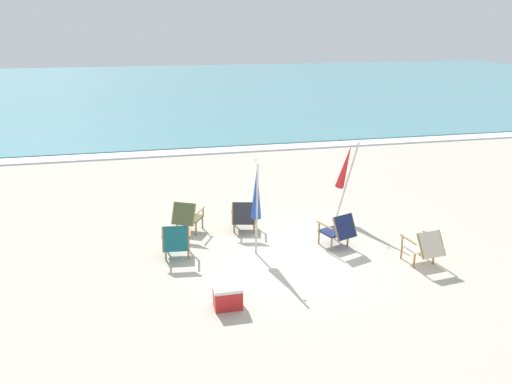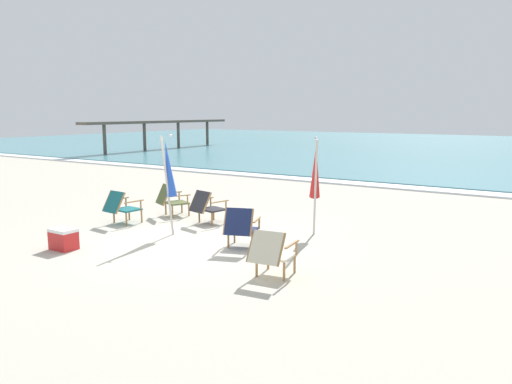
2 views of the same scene
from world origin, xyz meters
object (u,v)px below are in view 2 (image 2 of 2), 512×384
Objects in this scene: beach_chair_back_left at (271,252)px; beach_chair_back_right at (121,206)px; umbrella_furled_red at (315,172)px; cooler_box at (64,239)px; beach_chair_front_right at (171,199)px; umbrella_furled_blue at (168,170)px; beach_chair_far_center at (241,226)px; beach_chair_front_left at (207,206)px.

beach_chair_back_right is at bearing 164.22° from beach_chair_back_left.
beach_chair_back_right is 4.56m from umbrella_furled_red.
beach_chair_front_right is at bearing 96.49° from cooler_box.
beach_chair_back_left is at bearing -30.59° from beach_chair_front_right.
umbrella_furled_blue reaches higher than umbrella_furled_red.
beach_chair_far_center is 1.99m from umbrella_furled_red.
beach_chair_front_right is at bearing 154.34° from beach_chair_far_center.
beach_chair_front_right is 0.43× the size of umbrella_furled_blue.
beach_chair_back_right is at bearing -161.89° from umbrella_furled_red.
beach_chair_front_left is at bearing 73.71° from cooler_box.
beach_chair_front_left is 0.99× the size of beach_chair_far_center.
beach_chair_back_right is 0.40× the size of umbrella_furled_red.
umbrella_furled_blue reaches higher than beach_chair_far_center.
beach_chair_front_right is at bearing 131.71° from umbrella_furled_blue.
beach_chair_front_left is 1.33m from beach_chair_front_right.
umbrella_furled_blue reaches higher than beach_chair_front_left.
beach_chair_front_left is at bearing 33.36° from beach_chair_back_right.
beach_chair_front_left reaches higher than beach_chair_back_left.
beach_chair_front_left reaches higher than beach_chair_back_right.
beach_chair_front_right is 3.42m from cooler_box.
umbrella_furled_red reaches higher than beach_chair_front_left.
beach_chair_far_center is 3.35m from cooler_box.
beach_chair_far_center is at bearing -115.21° from umbrella_furled_red.
umbrella_furled_red is 3.02m from umbrella_furled_blue.
umbrella_furled_blue is at bearing 179.11° from beach_chair_far_center.
beach_chair_far_center is 1.78× the size of cooler_box.
umbrella_furled_blue reaches higher than cooler_box.
umbrella_furled_red is at bearing 18.11° from beach_chair_back_right.
cooler_box is at bearing -145.95° from beach_chair_far_center.
umbrella_furled_red is at bearing 102.66° from beach_chair_back_left.
umbrella_furled_blue is (-1.83, 0.03, 0.96)m from beach_chair_far_center.
beach_chair_front_left is 0.42× the size of umbrella_furled_red.
beach_chair_back_left is 3.55m from umbrella_furled_blue.
beach_chair_front_left is 1.06× the size of beach_chair_back_right.
umbrella_furled_red is at bearing 44.58° from cooler_box.
beach_chair_front_left is 2.77m from umbrella_furled_red.
cooler_box is (0.39, -3.39, -0.23)m from beach_chair_front_right.
cooler_box is at bearing -106.29° from beach_chair_front_left.
beach_chair_front_left is 1.59m from umbrella_furled_blue.
beach_chair_front_right is 4.02m from umbrella_furled_red.
beach_chair_back_right reaches higher than cooler_box.
beach_chair_front_right is at bearing 75.58° from beach_chair_back_right.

